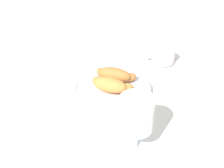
{
  "coord_description": "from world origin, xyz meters",
  "views": [
    {
      "loc": [
        0.02,
        -0.72,
        0.51
      ],
      "look_at": [
        -0.02,
        0.02,
        0.03
      ],
      "focal_mm": 49.08,
      "sensor_mm": 36.0,
      "label": 1
    }
  ],
  "objects_px": {
    "sugar_packet": "(47,112)",
    "coffee_cup_near": "(163,57)",
    "juice_glass_left": "(136,117)",
    "folded_napkin": "(53,75)",
    "pastry_plate": "(112,89)",
    "croissant_small": "(114,75)",
    "croissant_large": "(110,85)"
  },
  "relations": [
    {
      "from": "sugar_packet",
      "to": "coffee_cup_near",
      "type": "bearing_deg",
      "value": 21.22
    },
    {
      "from": "juice_glass_left",
      "to": "folded_napkin",
      "type": "bearing_deg",
      "value": 129.83
    },
    {
      "from": "pastry_plate",
      "to": "croissant_small",
      "type": "relative_size",
      "value": 1.72
    },
    {
      "from": "sugar_packet",
      "to": "croissant_large",
      "type": "bearing_deg",
      "value": 6.88
    },
    {
      "from": "coffee_cup_near",
      "to": "sugar_packet",
      "type": "xyz_separation_m",
      "value": [
        -0.33,
        -0.29,
        -0.02
      ]
    },
    {
      "from": "folded_napkin",
      "to": "coffee_cup_near",
      "type": "bearing_deg",
      "value": 15.03
    },
    {
      "from": "pastry_plate",
      "to": "juice_glass_left",
      "type": "xyz_separation_m",
      "value": [
        0.06,
        -0.22,
        0.08
      ]
    },
    {
      "from": "croissant_large",
      "to": "juice_glass_left",
      "type": "relative_size",
      "value": 0.92
    },
    {
      "from": "juice_glass_left",
      "to": "folded_napkin",
      "type": "height_order",
      "value": "juice_glass_left"
    },
    {
      "from": "pastry_plate",
      "to": "croissant_large",
      "type": "xyz_separation_m",
      "value": [
        -0.0,
        -0.02,
        0.03
      ]
    },
    {
      "from": "croissant_large",
      "to": "sugar_packet",
      "type": "xyz_separation_m",
      "value": [
        -0.16,
        -0.08,
        -0.04
      ]
    },
    {
      "from": "sugar_packet",
      "to": "pastry_plate",
      "type": "bearing_deg",
      "value": 12.56
    },
    {
      "from": "croissant_small",
      "to": "juice_glass_left",
      "type": "distance_m",
      "value": 0.26
    },
    {
      "from": "juice_glass_left",
      "to": "folded_napkin",
      "type": "xyz_separation_m",
      "value": [
        -0.26,
        0.31,
        -0.09
      ]
    },
    {
      "from": "pastry_plate",
      "to": "folded_napkin",
      "type": "xyz_separation_m",
      "value": [
        -0.19,
        0.09,
        -0.01
      ]
    },
    {
      "from": "coffee_cup_near",
      "to": "folded_napkin",
      "type": "xyz_separation_m",
      "value": [
        -0.36,
        -0.1,
        -0.02
      ]
    },
    {
      "from": "coffee_cup_near",
      "to": "juice_glass_left",
      "type": "distance_m",
      "value": 0.42
    },
    {
      "from": "folded_napkin",
      "to": "juice_glass_left",
      "type": "bearing_deg",
      "value": -50.17
    },
    {
      "from": "croissant_large",
      "to": "juice_glass_left",
      "type": "bearing_deg",
      "value": -71.39
    },
    {
      "from": "coffee_cup_near",
      "to": "sugar_packet",
      "type": "relative_size",
      "value": 2.72
    },
    {
      "from": "croissant_small",
      "to": "folded_napkin",
      "type": "height_order",
      "value": "croissant_small"
    },
    {
      "from": "pastry_plate",
      "to": "croissant_large",
      "type": "distance_m",
      "value": 0.04
    },
    {
      "from": "juice_glass_left",
      "to": "pastry_plate",
      "type": "bearing_deg",
      "value": 105.78
    },
    {
      "from": "croissant_small",
      "to": "folded_napkin",
      "type": "bearing_deg",
      "value": 164.46
    },
    {
      "from": "juice_glass_left",
      "to": "sugar_packet",
      "type": "bearing_deg",
      "value": 153.35
    },
    {
      "from": "pastry_plate",
      "to": "juice_glass_left",
      "type": "distance_m",
      "value": 0.24
    },
    {
      "from": "croissant_small",
      "to": "pastry_plate",
      "type": "bearing_deg",
      "value": -101.09
    },
    {
      "from": "coffee_cup_near",
      "to": "folded_napkin",
      "type": "bearing_deg",
      "value": -164.97
    },
    {
      "from": "pastry_plate",
      "to": "coffee_cup_near",
      "type": "relative_size",
      "value": 1.67
    },
    {
      "from": "sugar_packet",
      "to": "croissant_small",
      "type": "bearing_deg",
      "value": 18.33
    },
    {
      "from": "juice_glass_left",
      "to": "folded_napkin",
      "type": "relative_size",
      "value": 1.27
    },
    {
      "from": "sugar_packet",
      "to": "juice_glass_left",
      "type": "bearing_deg",
      "value": -46.5
    }
  ]
}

